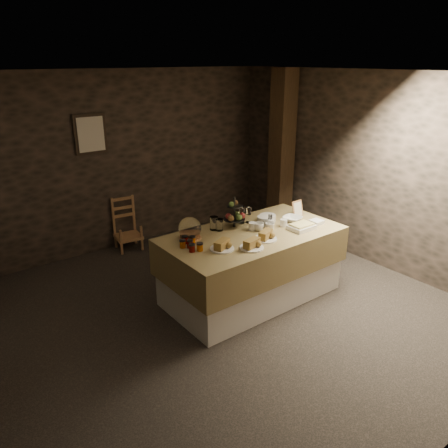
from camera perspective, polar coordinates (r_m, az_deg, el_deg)
ground_plane at (r=4.99m, az=-2.61°, el=-12.33°), size 5.50×5.00×0.01m
room_shell at (r=4.34m, az=-2.94°, el=5.18°), size 5.52×5.02×2.60m
buffet_table at (r=5.21m, az=3.64°, el=-4.78°), size 2.11×1.12×0.83m
chair at (r=6.76m, az=-12.68°, el=-0.28°), size 0.41×0.40×0.62m
timber_column at (r=7.09m, az=7.51°, el=9.07°), size 0.30×0.30×2.60m
framed_picture at (r=6.39m, az=-17.05°, el=11.16°), size 0.45×0.04×0.55m
plate_stack_a at (r=5.32m, az=5.38°, el=0.46°), size 0.19×0.19×0.10m
plate_stack_b at (r=5.43m, az=5.72°, el=0.79°), size 0.20×0.20×0.08m
cutlery_holder at (r=5.18m, az=6.03°, el=-0.01°), size 0.10×0.10×0.12m
cup_a at (r=5.13m, az=4.57°, el=-0.36°), size 0.14×0.14×0.10m
cup_b at (r=5.12m, az=6.00°, el=-0.40°), size 0.12×0.12×0.10m
mug_c at (r=5.13m, az=3.73°, el=-0.31°), size 0.09×0.09×0.09m
mug_d at (r=5.29m, az=7.80°, el=0.15°), size 0.08×0.08×0.09m
bowl at (r=5.49m, az=8.93°, el=0.68°), size 0.28×0.28×0.06m
cake_dome at (r=4.89m, az=-4.48°, el=-0.72°), size 0.26×0.26×0.26m
fruit_stand at (r=5.19m, az=1.45°, el=1.10°), size 0.26×0.26×0.37m
bread_platter_left at (r=4.62m, az=-0.27°, el=-2.88°), size 0.26×0.26×0.11m
bread_platter_center at (r=4.65m, az=3.65°, el=-2.73°), size 0.26×0.26×0.11m
bread_platter_right at (r=4.88m, az=5.44°, el=-1.60°), size 0.26×0.26×0.11m
jam_jars at (r=4.68m, az=-4.43°, el=-2.65°), size 0.20×0.32×0.07m
tart_dish at (r=5.24m, az=10.10°, el=-0.34°), size 0.30×0.22×0.07m
square_dish at (r=5.45m, az=12.00°, el=0.28°), size 0.14×0.14×0.04m
menu_frame at (r=5.65m, az=9.59°, el=1.92°), size 0.17×0.07×0.22m
storage_jar_a at (r=5.13m, az=-1.32°, el=0.10°), size 0.10×0.10×0.16m
storage_jar_b at (r=5.11m, az=-0.63°, el=-0.10°), size 0.09×0.09×0.14m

